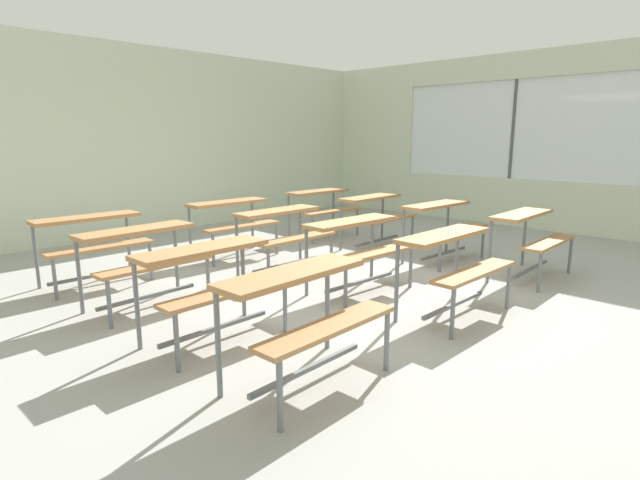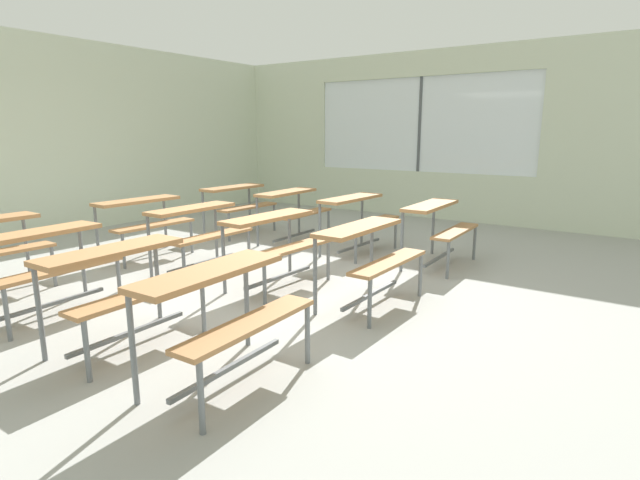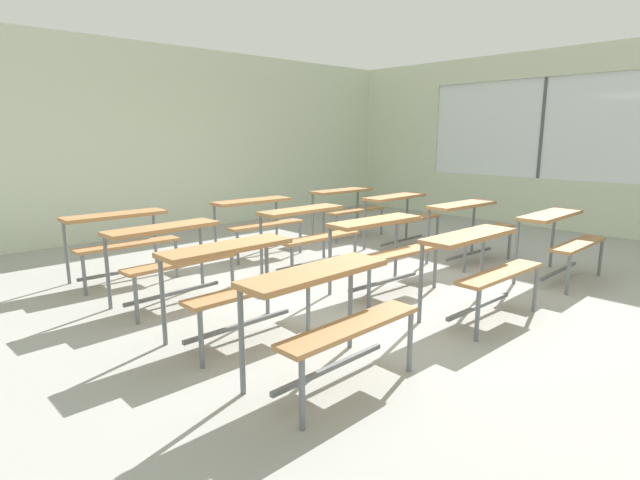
{
  "view_description": "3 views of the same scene",
  "coord_description": "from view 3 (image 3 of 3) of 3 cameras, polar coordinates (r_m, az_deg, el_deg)",
  "views": [
    {
      "loc": [
        -3.8,
        -3.3,
        1.6
      ],
      "look_at": [
        0.08,
        0.46,
        0.46
      ],
      "focal_mm": 28.0,
      "sensor_mm": 36.0,
      "label": 1
    },
    {
      "loc": [
        -3.8,
        -3.3,
        1.6
      ],
      "look_at": [
        0.64,
        -0.26,
        0.42
      ],
      "focal_mm": 28.0,
      "sensor_mm": 36.0,
      "label": 2
    },
    {
      "loc": [
        -3.8,
        -3.3,
        1.6
      ],
      "look_at": [
        -0.56,
        0.17,
        0.59
      ],
      "focal_mm": 28.0,
      "sensor_mm": 36.0,
      "label": 3
    }
  ],
  "objects": [
    {
      "name": "ground",
      "position": [
        5.29,
        5.69,
        -5.99
      ],
      "size": [
        10.0,
        9.0,
        0.05
      ],
      "primitive_type": "cube",
      "color": "#9E9E99"
    },
    {
      "name": "wall_back",
      "position": [
        8.68,
        -17.43,
        10.77
      ],
      "size": [
        10.0,
        0.12,
        3.0
      ],
      "primitive_type": "cube",
      "color": "beige",
      "rests_on": "ground"
    },
    {
      "name": "wall_right",
      "position": [
        9.35,
        27.54,
        9.7
      ],
      "size": [
        0.12,
        9.0,
        3.0
      ],
      "color": "beige",
      "rests_on": "ground"
    },
    {
      "name": "desk_bench_r0c0",
      "position": [
        3.22,
        0.85,
        -6.82
      ],
      "size": [
        1.11,
        0.62,
        0.74
      ],
      "rotation": [
        0.0,
        0.0,
        0.03
      ],
      "color": "#A87547",
      "rests_on": "ground"
    },
    {
      "name": "desk_bench_r0c1",
      "position": [
        4.6,
        17.76,
        -1.65
      ],
      "size": [
        1.11,
        0.6,
        0.74
      ],
      "rotation": [
        0.0,
        0.0,
        -0.01
      ],
      "color": "#A87547",
      "rests_on": "ground"
    },
    {
      "name": "desk_bench_r0c2",
      "position": [
        6.12,
        25.71,
        1.01
      ],
      "size": [
        1.11,
        0.62,
        0.74
      ],
      "rotation": [
        0.0,
        0.0,
        0.02
      ],
      "color": "#A87547",
      "rests_on": "ground"
    },
    {
      "name": "desk_bench_r1c0",
      "position": [
        3.98,
        -9.66,
        -3.29
      ],
      "size": [
        1.1,
        0.6,
        0.74
      ],
      "rotation": [
        0.0,
        0.0,
        0.01
      ],
      "color": "#A87547",
      "rests_on": "ground"
    },
    {
      "name": "desk_bench_r1c1",
      "position": [
        5.15,
        7.18,
        0.25
      ],
      "size": [
        1.13,
        0.64,
        0.74
      ],
      "rotation": [
        0.0,
        0.0,
        -0.05
      ],
      "color": "#A87547",
      "rests_on": "ground"
    },
    {
      "name": "desk_bench_r1c2",
      "position": [
        6.6,
        16.67,
        2.43
      ],
      "size": [
        1.13,
        0.64,
        0.74
      ],
      "rotation": [
        0.0,
        0.0,
        -0.05
      ],
      "color": "#A87547",
      "rests_on": "ground"
    },
    {
      "name": "desk_bench_r2c0",
      "position": [
        4.95,
        -16.86,
        -0.65
      ],
      "size": [
        1.12,
        0.64,
        0.74
      ],
      "rotation": [
        0.0,
        0.0,
        0.04
      ],
      "color": "#A87547",
      "rests_on": "ground"
    },
    {
      "name": "desk_bench_r2c1",
      "position": [
        5.87,
        -1.41,
        1.79
      ],
      "size": [
        1.1,
        0.59,
        0.74
      ],
      "rotation": [
        0.0,
        0.0,
        0.0
      ],
      "color": "#A87547",
      "rests_on": "ground"
    },
    {
      "name": "desk_bench_r2c2",
      "position": [
        7.24,
        9.23,
        3.58
      ],
      "size": [
        1.11,
        0.62,
        0.74
      ],
      "rotation": [
        0.0,
        0.0,
        0.02
      ],
      "color": "#A87547",
      "rests_on": "ground"
    },
    {
      "name": "desk_bench_r3c0",
      "position": [
        5.92,
        -21.9,
        1.0
      ],
      "size": [
        1.11,
        0.61,
        0.74
      ],
      "rotation": [
        0.0,
        0.0,
        -0.02
      ],
      "color": "#A87547",
      "rests_on": "ground"
    },
    {
      "name": "desk_bench_r3c1",
      "position": [
        6.74,
        -7.22,
        3.02
      ],
      "size": [
        1.12,
        0.63,
        0.74
      ],
      "rotation": [
        0.0,
        0.0,
        -0.04
      ],
      "color": "#A87547",
      "rests_on": "ground"
    },
    {
      "name": "desk_bench_r3c2",
      "position": [
        7.94,
        3.08,
        4.45
      ],
      "size": [
        1.12,
        0.62,
        0.74
      ],
      "rotation": [
        0.0,
        0.0,
        -0.03
      ],
      "color": "#A87547",
      "rests_on": "ground"
    }
  ]
}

